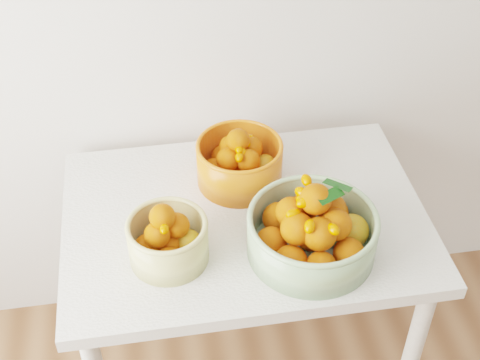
{
  "coord_description": "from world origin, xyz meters",
  "views": [
    {
      "loc": [
        -0.62,
        0.28,
        2.03
      ],
      "look_at": [
        -0.41,
        1.55,
        0.92
      ],
      "focal_mm": 50.0,
      "sensor_mm": 36.0,
      "label": 1
    }
  ],
  "objects_px": {
    "bowl_cream": "(167,239)",
    "bowl_orange": "(239,162)",
    "bowl_green": "(312,231)",
    "table": "(245,238)"
  },
  "relations": [
    {
      "from": "bowl_cream",
      "to": "bowl_green",
      "type": "distance_m",
      "value": 0.37
    },
    {
      "from": "bowl_cream",
      "to": "bowl_green",
      "type": "xyz_separation_m",
      "value": [
        0.37,
        -0.04,
        0.01
      ]
    },
    {
      "from": "table",
      "to": "bowl_cream",
      "type": "xyz_separation_m",
      "value": [
        -0.22,
        -0.13,
        0.16
      ]
    },
    {
      "from": "table",
      "to": "bowl_orange",
      "type": "distance_m",
      "value": 0.22
    },
    {
      "from": "table",
      "to": "bowl_orange",
      "type": "relative_size",
      "value": 3.44
    },
    {
      "from": "table",
      "to": "bowl_green",
      "type": "relative_size",
      "value": 2.86
    },
    {
      "from": "bowl_cream",
      "to": "bowl_orange",
      "type": "relative_size",
      "value": 0.74
    },
    {
      "from": "table",
      "to": "bowl_green",
      "type": "distance_m",
      "value": 0.28
    },
    {
      "from": "bowl_green",
      "to": "bowl_orange",
      "type": "height_order",
      "value": "bowl_green"
    },
    {
      "from": "bowl_cream",
      "to": "bowl_orange",
      "type": "xyz_separation_m",
      "value": [
        0.23,
        0.27,
        0.0
      ]
    }
  ]
}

